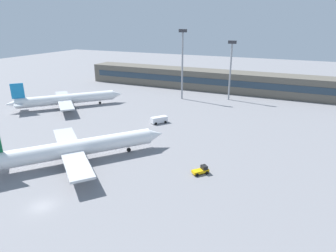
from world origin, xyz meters
The scene contains 8 objects.
ground_plane centered at (0.00, 40.00, 0.00)m, with size 400.00×400.00×0.00m, color gray.
terminal_building centered at (0.00, 102.97, 4.50)m, with size 125.81×12.13×9.00m.
airplane_near centered at (-6.27, 16.77, 3.28)m, with size 31.08×35.29×10.75m.
airplane_mid centered at (-40.43, 51.33, 3.16)m, with size 31.03×32.97×10.35m.
baggage_tug_yellow centered at (21.77, 23.02, 0.80)m, with size 3.53×3.67×1.75m.
service_van_white centered at (-1.07, 49.07, 1.11)m, with size 4.74×5.35×2.08m.
floodlight_tower_west centered at (-6.16, 81.01, 15.94)m, with size 3.20×0.80×27.78m.
floodlight_tower_east centered at (11.92, 87.81, 13.77)m, with size 3.20×0.80×23.59m.
Camera 1 is at (38.67, -31.22, 30.91)m, focal length 31.70 mm.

